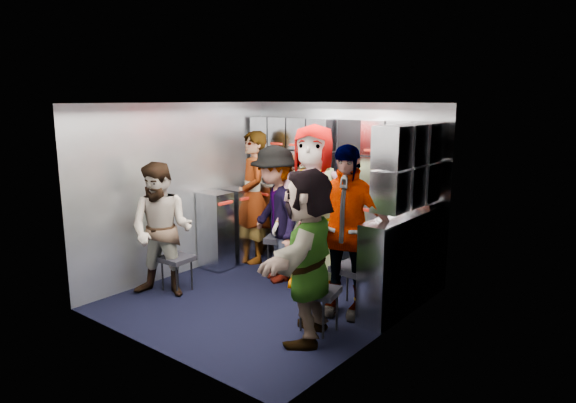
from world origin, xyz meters
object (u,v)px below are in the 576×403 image
Objects in this scene: attendant_standing at (253,197)px; jump_seat_center at (321,251)px; jump_seat_near_left at (176,260)px; attendant_arc_e at (308,255)px; jump_seat_mid_right at (353,271)px; jump_seat_near_right at (319,294)px; attendant_arc_d at (345,231)px; attendant_arc_b at (275,214)px; attendant_arc_c at (313,206)px; attendant_arc_a at (162,230)px; jump_seat_mid_left at (285,241)px.

jump_seat_center is at bearing 33.87° from attendant_standing.
attendant_arc_e is (1.86, -0.03, 0.43)m from jump_seat_near_left.
jump_seat_mid_right is (0.75, -0.49, 0.04)m from jump_seat_center.
attendant_arc_d reaches higher than jump_seat_near_right.
attendant_arc_d is at bearing 161.40° from attendant_arc_e.
jump_seat_near_right is 0.24× the size of attendant_standing.
attendant_arc_c is at bearing 49.77° from attendant_arc_b.
jump_seat_near_left is at bearing -153.82° from attendant_arc_c.
attendant_standing reaches higher than attendant_arc_a.
jump_seat_mid_right reaches higher than jump_seat_center.
attendant_arc_c reaches higher than jump_seat_center.
attendant_arc_e is (0.78, -1.34, 0.42)m from jump_seat_center.
jump_seat_mid_right is 0.93m from attendant_arc_e.
attendant_arc_c is at bearing -90.00° from jump_seat_center.
attendant_arc_e is at bearing -0.79° from jump_seat_near_left.
attendant_arc_d is at bearing 19.25° from jump_seat_near_left.
attendant_arc_a is 0.92× the size of attendant_arc_b.
jump_seat_mid_right is at bearing -15.96° from jump_seat_mid_left.
jump_seat_mid_right is 1.26m from attendant_arc_b.
jump_seat_mid_right is at bearing -33.53° from jump_seat_center.
jump_seat_center reaches higher than jump_seat_near_left.
jump_seat_near_left is at bearing -155.87° from jump_seat_mid_right.
jump_seat_near_right is at bearing -4.19° from attendant_arc_b.
attendant_arc_b is 0.94× the size of attendant_arc_d.
jump_seat_mid_left is 0.65m from attendant_arc_c.
attendant_standing is 2.37m from attendant_arc_e.
jump_seat_center is 0.71m from attendant_arc_b.
attendant_standing is at bearing 177.53° from jump_seat_center.
jump_seat_near_right is at bearing -71.48° from attendant_arc_c.
attendant_arc_c is at bearing 22.81° from attendant_arc_a.
jump_seat_mid_left is at bearing 20.00° from attendant_standing.
attendant_arc_a is at bearing -125.87° from jump_seat_center.
jump_seat_mid_left is (0.65, 1.15, 0.09)m from jump_seat_near_left.
jump_seat_center is 0.23× the size of attendant_standing.
attendant_arc_e reaches higher than jump_seat_mid_right.
attendant_standing reaches higher than jump_seat_near_left.
jump_seat_near_left is 0.88× the size of jump_seat_mid_right.
jump_seat_center is 0.22× the size of attendant_arc_c.
attendant_arc_a is 0.79× the size of attendant_arc_c.
attendant_arc_c reaches higher than attendant_arc_b.
jump_seat_near_right is 1.37m from attendant_arc_c.
jump_seat_mid_right is 0.26× the size of attendant_arc_d.
attendant_arc_c is at bearing 24.94° from attendant_standing.
attendant_arc_e is (0.04, -0.66, -0.08)m from attendant_arc_d.
jump_seat_mid_left is 0.47m from jump_seat_center.
attendant_arc_b reaches higher than jump_seat_near_right.
attendant_arc_c reaches higher than attendant_arc_d.
jump_seat_near_right is at bearing -86.81° from jump_seat_mid_right.
attendant_arc_b reaches higher than jump_seat_center.
jump_seat_near_right is 0.26× the size of attendant_arc_b.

